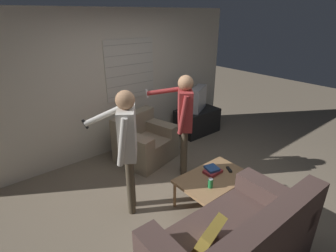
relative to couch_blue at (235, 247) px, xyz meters
name	(u,v)px	position (x,y,z in m)	size (l,w,h in m)	color
ground_plane	(195,196)	(0.56, 1.11, -0.35)	(16.00, 16.00, 0.00)	#7F705B
wall_back	(119,83)	(0.56, 3.14, 0.93)	(5.20, 0.08, 2.55)	beige
couch_blue	(235,247)	(0.00, 0.00, 0.00)	(1.71, 0.93, 0.94)	#4C3833
armchair_beige	(144,142)	(0.61, 2.48, -0.02)	(1.10, 1.00, 0.83)	gray
coffee_table	(213,180)	(0.64, 0.86, 0.04)	(0.98, 0.63, 0.43)	#9E754C
tv_stand	(197,121)	(2.17, 2.70, -0.08)	(0.91, 0.58, 0.53)	black
tv	(198,99)	(2.17, 2.70, 0.43)	(0.65, 0.47, 0.50)	#B2B2B7
person_left_standing	(127,139)	(-0.29, 1.47, 0.71)	(0.56, 0.76, 1.66)	#4C4233
person_right_standing	(184,114)	(0.83, 1.68, 0.70)	(0.55, 0.76, 1.64)	#4C4233
book_stack	(212,170)	(0.72, 0.95, 0.11)	(0.24, 0.21, 0.08)	maroon
soda_can	(210,183)	(0.44, 0.74, 0.14)	(0.07, 0.07, 0.13)	#238E47
spare_remote	(229,169)	(0.94, 0.84, 0.09)	(0.10, 0.13, 0.02)	black
floor_fan	(172,134)	(1.36, 2.60, -0.13)	(0.35, 0.20, 0.43)	black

